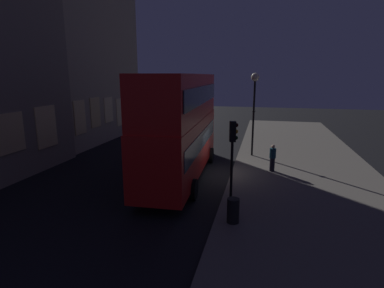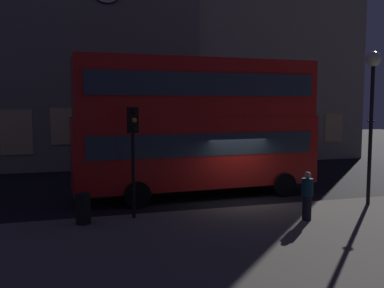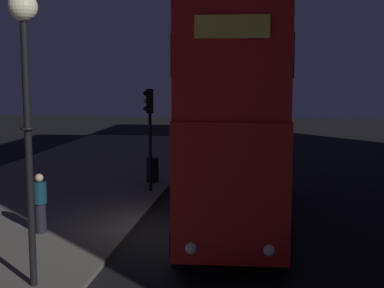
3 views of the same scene
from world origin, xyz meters
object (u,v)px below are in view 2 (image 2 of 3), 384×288
(traffic_light_near_kerb, at_px, (133,138))
(street_lamp, at_px, (372,88))
(litter_bin, at_px, (83,209))
(double_decker_bus, at_px, (197,121))
(pedestrian, at_px, (307,196))

(traffic_light_near_kerb, bearing_deg, street_lamp, -15.42)
(street_lamp, relative_size, litter_bin, 5.90)
(double_decker_bus, relative_size, traffic_light_near_kerb, 2.83)
(double_decker_bus, xyz_separation_m, street_lamp, (5.68, -3.67, 1.31))
(pedestrian, relative_size, litter_bin, 1.65)
(traffic_light_near_kerb, relative_size, pedestrian, 2.31)
(street_lamp, height_order, pedestrian, street_lamp)
(double_decker_bus, height_order, litter_bin, double_decker_bus)
(traffic_light_near_kerb, relative_size, litter_bin, 3.80)
(street_lamp, xyz_separation_m, pedestrian, (-3.45, -1.33, -3.56))
(street_lamp, xyz_separation_m, litter_bin, (-10.52, 0.27, -3.89))
(double_decker_bus, bearing_deg, pedestrian, -68.42)
(traffic_light_near_kerb, relative_size, street_lamp, 0.64)
(street_lamp, bearing_deg, pedestrian, -158.96)
(street_lamp, relative_size, pedestrian, 3.58)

